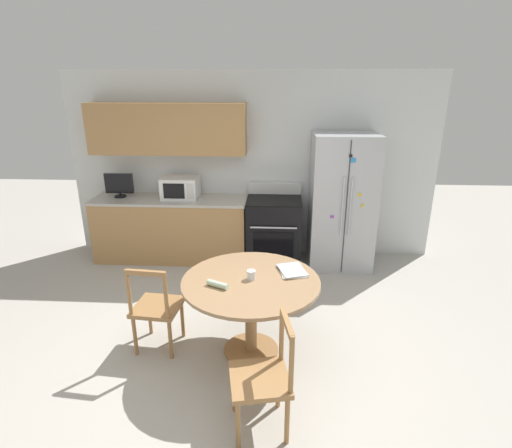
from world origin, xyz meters
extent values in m
plane|color=#B2ADA3|center=(0.00, 0.00, 0.00)|extent=(14.00, 14.00, 0.00)
cube|color=silver|center=(0.00, 2.65, 1.30)|extent=(5.20, 0.10, 2.60)
cube|color=#AD7F4C|center=(-1.13, 2.43, 1.84)|extent=(2.14, 0.34, 0.68)
cube|color=#AD7F4C|center=(-1.13, 2.29, 0.43)|extent=(2.14, 0.62, 0.86)
cube|color=#B7B2A8|center=(-1.13, 2.29, 0.88)|extent=(2.16, 0.64, 0.03)
cube|color=#B2B5BA|center=(1.25, 2.22, 0.91)|extent=(0.84, 0.72, 1.82)
cube|color=#333333|center=(1.25, 1.86, 0.91)|extent=(0.01, 0.01, 1.75)
cylinder|color=silver|center=(1.20, 1.84, 0.95)|extent=(0.02, 0.02, 0.76)
cylinder|color=silver|center=(1.30, 1.84, 0.95)|extent=(0.02, 0.02, 0.76)
cube|color=black|center=(1.25, 1.86, 1.60)|extent=(0.04, 0.02, 0.03)
cube|color=#338CD8|center=(1.29, 1.86, 1.54)|extent=(0.07, 0.02, 0.06)
cube|color=purple|center=(1.08, 1.86, 0.81)|extent=(0.04, 0.01, 0.04)
cube|color=yellow|center=(1.45, 1.86, 0.97)|extent=(0.04, 0.01, 0.03)
cube|color=yellow|center=(1.40, 1.86, 1.11)|extent=(0.05, 0.01, 0.04)
cube|color=black|center=(0.33, 2.26, 0.45)|extent=(0.75, 0.64, 0.90)
cube|color=black|center=(0.33, 1.94, 0.36)|extent=(0.54, 0.01, 0.40)
cylinder|color=silver|center=(0.33, 1.91, 0.63)|extent=(0.61, 0.02, 0.02)
cube|color=black|center=(0.33, 2.26, 0.91)|extent=(0.75, 0.64, 0.02)
cube|color=white|center=(0.33, 2.55, 1.00)|extent=(0.75, 0.06, 0.16)
cube|color=white|center=(-0.98, 2.33, 1.05)|extent=(0.50, 0.38, 0.30)
cube|color=black|center=(-1.02, 2.14, 1.05)|extent=(0.29, 0.01, 0.21)
cube|color=silver|center=(-0.80, 2.14, 1.05)|extent=(0.10, 0.01, 0.21)
cylinder|color=black|center=(-1.84, 2.32, 0.91)|extent=(0.16, 0.16, 0.02)
cylinder|color=black|center=(-1.84, 2.32, 0.94)|extent=(0.03, 0.03, 0.04)
cube|color=black|center=(-1.84, 2.32, 1.10)|extent=(0.39, 0.05, 0.28)
cylinder|color=#997551|center=(0.15, 0.18, 0.74)|extent=(1.25, 1.25, 0.03)
cylinder|color=#9E7042|center=(0.15, 0.18, 0.38)|extent=(0.11, 0.11, 0.70)
cylinder|color=#9E7042|center=(0.15, 0.18, 0.01)|extent=(0.52, 0.52, 0.03)
cube|color=#9E7042|center=(-0.74, 0.22, 0.43)|extent=(0.46, 0.46, 0.04)
cylinder|color=#9E7042|center=(-0.89, 0.41, 0.21)|extent=(0.04, 0.04, 0.41)
cylinder|color=#9E7042|center=(-0.55, 0.38, 0.21)|extent=(0.04, 0.04, 0.41)
cylinder|color=#9E7042|center=(-0.92, 0.07, 0.21)|extent=(0.04, 0.04, 0.41)
cylinder|color=#9E7042|center=(-0.58, 0.04, 0.21)|extent=(0.04, 0.04, 0.41)
cylinder|color=#9E7042|center=(-0.93, 0.05, 0.68)|extent=(0.04, 0.04, 0.45)
cylinder|color=#9E7042|center=(-0.58, 0.02, 0.68)|extent=(0.04, 0.04, 0.45)
cube|color=#9E7042|center=(-0.75, 0.04, 0.88)|extent=(0.35, 0.07, 0.04)
cube|color=#9E7042|center=(0.27, -0.70, 0.43)|extent=(0.49, 0.49, 0.04)
cylinder|color=#9E7042|center=(0.14, -0.90, 0.21)|extent=(0.04, 0.04, 0.41)
cylinder|color=#9E7042|center=(0.07, -0.56, 0.21)|extent=(0.04, 0.04, 0.41)
cylinder|color=#9E7042|center=(0.48, -0.84, 0.21)|extent=(0.04, 0.04, 0.41)
cylinder|color=#9E7042|center=(0.41, -0.50, 0.21)|extent=(0.04, 0.04, 0.41)
cylinder|color=#9E7042|center=(0.49, -0.83, 0.68)|extent=(0.04, 0.04, 0.45)
cylinder|color=#9E7042|center=(0.43, -0.49, 0.68)|extent=(0.04, 0.04, 0.45)
cube|color=#9E7042|center=(0.46, -0.66, 0.88)|extent=(0.10, 0.35, 0.04)
cylinder|color=silver|center=(0.16, 0.20, 0.80)|extent=(0.08, 0.08, 0.09)
cylinder|color=red|center=(0.16, 0.20, 0.78)|extent=(0.07, 0.07, 0.05)
cylinder|color=beige|center=(-0.13, 0.03, 0.79)|extent=(0.20, 0.13, 0.05)
cube|color=white|center=(0.53, 0.37, 0.76)|extent=(0.26, 0.33, 0.01)
cube|color=beige|center=(0.53, 0.37, 0.77)|extent=(0.28, 0.34, 0.01)
cube|color=silver|center=(0.53, 0.37, 0.78)|extent=(0.30, 0.35, 0.01)
camera|label=1|loc=(0.38, -3.01, 2.44)|focal=28.00mm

